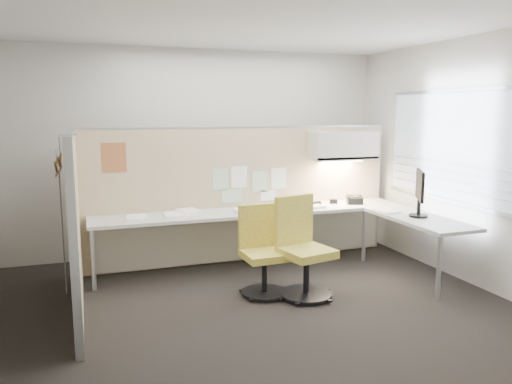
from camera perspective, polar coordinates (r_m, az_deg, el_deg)
name	(u,v)px	position (r m, az deg, el deg)	size (l,w,h in m)	color
floor	(238,309)	(5.14, -2.01, -13.24)	(5.50, 4.50, 0.01)	black
ceiling	(237,18)	(4.83, -2.21, 19.29)	(5.50, 4.50, 0.01)	white
wall_back	(190,153)	(6.96, -7.58, 4.50)	(5.50, 0.02, 2.80)	beige
wall_front	(361,216)	(2.74, 11.86, -2.65)	(5.50, 0.02, 2.80)	beige
wall_right	(469,161)	(6.18, 23.12, 3.27)	(0.02, 4.50, 2.80)	beige
window_pane	(468,148)	(6.15, 23.03, 4.66)	(0.01, 2.80, 1.30)	#ABB6C7
partition_back	(242,195)	(6.54, -1.59, -0.36)	(4.10, 0.06, 1.75)	#C8AF8A
partition_left	(75,224)	(5.16, -19.94, -3.47)	(0.06, 2.20, 1.75)	#C8AF8A
desk	(283,221)	(6.28, 3.05, -3.30)	(4.00, 2.07, 0.73)	beige
overhead_bin	(343,145)	(6.80, 9.88, 5.27)	(0.90, 0.36, 0.38)	beige
task_light_strip	(342,161)	(6.82, 9.83, 3.51)	(0.60, 0.06, 0.02)	#FFEABF
pinned_papers	(249,183)	(6.50, -0.84, 1.00)	(1.01, 0.00, 0.47)	#8CBF8C
poster	(114,157)	(6.15, -15.92, 3.81)	(0.28, 0.00, 0.35)	orange
chair_left	(262,254)	(5.42, 0.69, -7.05)	(0.50, 0.50, 0.95)	black
chair_right	(302,251)	(5.37, 5.31, -6.70)	(0.58, 0.60, 1.05)	black
monitor	(420,190)	(6.13, 18.19, 0.18)	(0.29, 0.47, 0.55)	black
phone	(354,200)	(6.84, 11.16, -0.89)	(0.26, 0.25, 0.12)	black
stapler	(316,204)	(6.64, 6.91, -1.33)	(0.14, 0.04, 0.05)	black
tape_dispenser	(333,201)	(6.81, 8.84, -1.06)	(0.10, 0.06, 0.06)	black
coat_hook	(59,179)	(4.27, -21.54, 1.41)	(0.18, 0.42, 1.29)	silver
paper_stack_0	(137,217)	(5.96, -13.49, -2.84)	(0.23, 0.30, 0.02)	white
paper_stack_1	(174,215)	(6.03, -9.36, -2.56)	(0.23, 0.30, 0.02)	white
paper_stack_2	(246,211)	(6.10, -1.21, -2.22)	(0.23, 0.30, 0.04)	white
paper_stack_3	(273,208)	(6.41, 1.92, -1.78)	(0.23, 0.30, 0.02)	white
paper_stack_4	(312,206)	(6.53, 6.46, -1.59)	(0.23, 0.30, 0.03)	white
paper_stack_5	(386,211)	(6.40, 14.68, -2.09)	(0.23, 0.30, 0.02)	white
paper_stack_6	(188,211)	(6.16, -7.73, -2.21)	(0.23, 0.30, 0.04)	white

